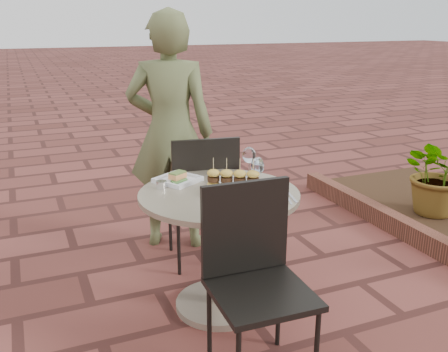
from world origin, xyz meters
name	(u,v)px	position (x,y,z in m)	size (l,w,h in m)	color
ground	(245,310)	(0.00, 0.00, 0.00)	(60.00, 60.00, 0.00)	brown
cafe_table	(219,233)	(-0.12, 0.09, 0.48)	(0.90, 0.90, 0.73)	gray
chair_far	(203,191)	(-0.02, 0.63, 0.55)	(0.50, 0.50, 0.93)	black
chair_near	(254,265)	(-0.17, -0.45, 0.55)	(0.46, 0.46, 0.93)	black
diner	(170,133)	(-0.11, 1.07, 0.86)	(0.63, 0.41, 1.73)	#505830
plate_salmon	(178,179)	(-0.28, 0.36, 0.75)	(0.30, 0.30, 0.06)	white
plate_sliders	(233,182)	(-0.04, 0.09, 0.77)	(0.38, 0.38, 0.18)	white
plate_tuna	(245,197)	(-0.04, -0.08, 0.74)	(0.31, 0.31, 0.03)	white
wine_glass_right	(257,167)	(0.10, 0.06, 0.86)	(0.08, 0.08, 0.18)	white
wine_glass_mid	(249,156)	(0.15, 0.28, 0.86)	(0.08, 0.08, 0.19)	white
wine_glass_far	(258,164)	(0.16, 0.17, 0.84)	(0.06, 0.06, 0.15)	white
steel_ramekin	(161,185)	(-0.40, 0.28, 0.75)	(0.06, 0.06, 0.04)	silver
cutlery_set	(288,198)	(0.18, -0.14, 0.73)	(0.09, 0.20, 0.00)	silver
planter_curb	(419,236)	(1.60, 0.30, 0.07)	(0.12, 3.00, 0.15)	brown
potted_plant_a	(440,172)	(2.11, 0.65, 0.42)	(0.66, 0.57, 0.73)	#33662D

